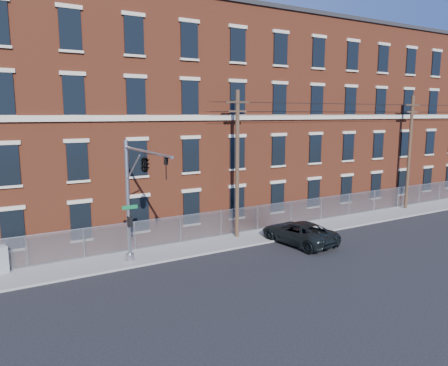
% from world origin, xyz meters
% --- Properties ---
extents(ground, '(140.00, 140.00, 0.00)m').
position_xyz_m(ground, '(0.00, 0.00, 0.00)').
color(ground, black).
rests_on(ground, ground).
extents(sidewalk, '(65.00, 3.00, 0.12)m').
position_xyz_m(sidewalk, '(12.00, 5.00, 0.06)').
color(sidewalk, gray).
rests_on(sidewalk, ground).
extents(mill_building, '(55.30, 14.32, 16.30)m').
position_xyz_m(mill_building, '(12.00, 13.93, 8.15)').
color(mill_building, maroon).
rests_on(mill_building, ground).
extents(chain_link_fence, '(59.06, 0.06, 1.85)m').
position_xyz_m(chain_link_fence, '(12.00, 6.30, 1.06)').
color(chain_link_fence, '#A5A8AD').
rests_on(chain_link_fence, ground).
extents(traffic_signal_mast, '(0.90, 6.75, 7.00)m').
position_xyz_m(traffic_signal_mast, '(-6.00, 2.18, 5.39)').
color(traffic_signal_mast, '#9EA0A5').
rests_on(traffic_signal_mast, ground).
extents(utility_pole_near, '(1.80, 0.28, 10.00)m').
position_xyz_m(utility_pole_near, '(2.00, 5.60, 5.34)').
color(utility_pole_near, '#3F2C1F').
rests_on(utility_pole_near, ground).
extents(utility_pole_mid, '(1.80, 0.28, 10.00)m').
position_xyz_m(utility_pole_mid, '(20.00, 5.60, 5.34)').
color(utility_pole_mid, '#3F2C1F').
rests_on(utility_pole_mid, ground).
extents(overhead_wires, '(40.00, 0.62, 0.62)m').
position_xyz_m(overhead_wires, '(20.00, 5.60, 9.12)').
color(overhead_wires, black).
rests_on(overhead_wires, ground).
extents(pickup_truck, '(3.14, 5.72, 1.52)m').
position_xyz_m(pickup_truck, '(4.88, 2.45, 0.76)').
color(pickup_truck, black).
rests_on(pickup_truck, ground).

